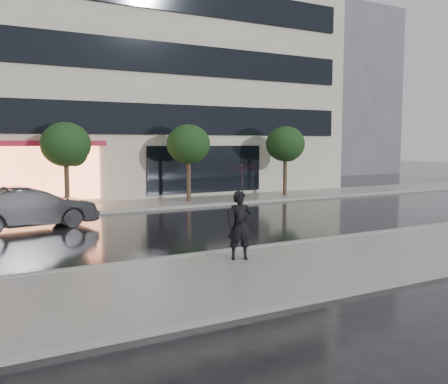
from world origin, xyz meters
TOP-DOWN VIEW (x-y plane):
  - ground at (0.00, 0.00)m, footprint 120.00×120.00m
  - sidewalk_near at (0.00, -3.25)m, footprint 60.00×4.50m
  - sidewalk_far at (0.00, 10.25)m, footprint 60.00×3.50m
  - curb_near at (0.00, -1.00)m, footprint 60.00×0.25m
  - curb_far at (0.00, 8.50)m, footprint 60.00×0.25m
  - office_building at (-0.00, 17.97)m, footprint 30.00×12.76m
  - bg_building_right at (26.00, 28.00)m, footprint 12.00×12.00m
  - tree_mid_west at (-2.94, 10.03)m, footprint 2.20×2.20m
  - tree_mid_east at (3.06, 10.03)m, footprint 2.20×2.20m
  - tree_far_east at (9.06, 10.03)m, footprint 2.20×2.20m
  - parked_car at (-5.16, 6.00)m, footprint 4.75×2.14m
  - pedestrian_with_umbrella at (-1.23, -2.09)m, footprint 1.23×1.25m

SIDE VIEW (x-z plane):
  - ground at x=0.00m, z-range 0.00..0.00m
  - sidewalk_near at x=0.00m, z-range 0.00..0.12m
  - sidewalk_far at x=0.00m, z-range 0.00..0.12m
  - curb_near at x=0.00m, z-range 0.00..0.14m
  - curb_far at x=0.00m, z-range 0.00..0.14m
  - parked_car at x=-5.16m, z-range 0.00..1.51m
  - pedestrian_with_umbrella at x=-1.23m, z-range 0.49..2.94m
  - tree_mid_west at x=-2.94m, z-range 0.93..4.92m
  - tree_mid_east at x=3.06m, z-range 0.93..4.92m
  - tree_far_east at x=9.06m, z-range 0.93..4.92m
  - bg_building_right at x=26.00m, z-range 0.00..16.00m
  - office_building at x=0.00m, z-range 0.00..18.00m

